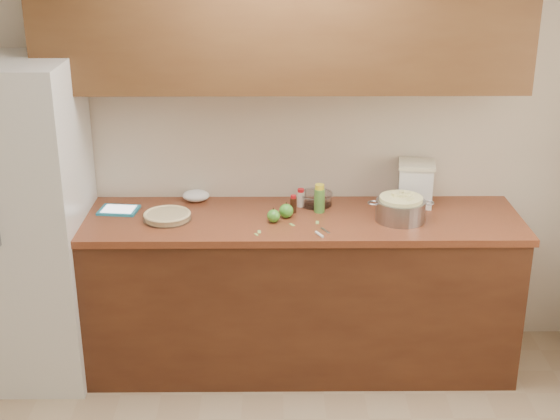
{
  "coord_description": "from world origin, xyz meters",
  "views": [
    {
      "loc": [
        -0.05,
        -2.53,
        2.51
      ],
      "look_at": [
        -0.01,
        1.43,
        0.98
      ],
      "focal_mm": 50.0,
      "sensor_mm": 36.0,
      "label": 1
    }
  ],
  "objects_px": {
    "pie": "(167,216)",
    "colander": "(401,209)",
    "flour_canister": "(416,183)",
    "tablet": "(119,210)"
  },
  "relations": [
    {
      "from": "colander",
      "to": "tablet",
      "type": "distance_m",
      "value": 1.57
    },
    {
      "from": "pie",
      "to": "colander",
      "type": "distance_m",
      "value": 1.27
    },
    {
      "from": "pie",
      "to": "flour_canister",
      "type": "height_order",
      "value": "flour_canister"
    },
    {
      "from": "tablet",
      "to": "flour_canister",
      "type": "bearing_deg",
      "value": 9.97
    },
    {
      "from": "flour_canister",
      "to": "pie",
      "type": "bearing_deg",
      "value": -170.44
    },
    {
      "from": "pie",
      "to": "flour_canister",
      "type": "distance_m",
      "value": 1.42
    },
    {
      "from": "colander",
      "to": "tablet",
      "type": "height_order",
      "value": "colander"
    },
    {
      "from": "colander",
      "to": "flour_canister",
      "type": "distance_m",
      "value": 0.28
    },
    {
      "from": "colander",
      "to": "tablet",
      "type": "bearing_deg",
      "value": 174.73
    },
    {
      "from": "pie",
      "to": "tablet",
      "type": "distance_m",
      "value": 0.32
    }
  ]
}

